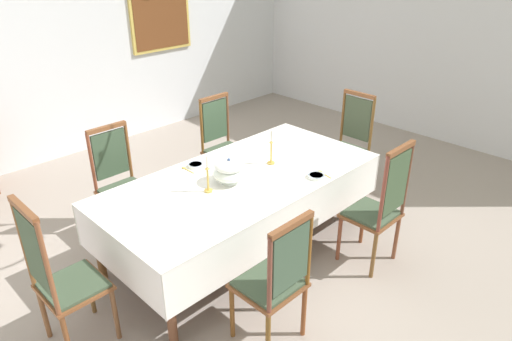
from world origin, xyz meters
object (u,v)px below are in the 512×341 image
(chair_south_a, at_px, (275,279))
(soup_tureen, at_px, (229,171))
(dining_table, at_px, (242,184))
(chair_north_a, at_px, (120,181))
(spoon_secondary, at_px, (185,169))
(spoon_primary, at_px, (322,172))
(chair_head_east, at_px, (349,142))
(chair_south_b, at_px, (379,206))
(candlestick_east, at_px, (271,151))
(bowl_near_right, at_px, (196,165))
(candlestick_west, at_px, (208,178))
(chair_north_b, at_px, (223,143))
(bowl_near_left, at_px, (316,176))
(chair_head_west, at_px, (60,277))
(framed_painting, at_px, (160,15))

(chair_south_a, bearing_deg, soup_tureen, 63.71)
(dining_table, xyz_separation_m, soup_tureen, (-0.15, -0.00, 0.18))
(chair_north_a, bearing_deg, spoon_secondary, 125.64)
(dining_table, relative_size, chair_south_a, 2.37)
(chair_south_a, distance_m, spoon_primary, 1.35)
(spoon_secondary, bearing_deg, chair_head_east, -13.88)
(spoon_primary, bearing_deg, spoon_secondary, 144.17)
(chair_south_b, height_order, spoon_secondary, chair_south_b)
(candlestick_east, xyz_separation_m, bowl_near_right, (-0.55, 0.46, -0.12))
(candlestick_east, height_order, spoon_primary, candlestick_east)
(chair_head_east, xyz_separation_m, spoon_secondary, (-1.96, 0.48, 0.18))
(chair_south_b, height_order, spoon_primary, chair_south_b)
(soup_tureen, relative_size, candlestick_west, 0.88)
(candlestick_west, height_order, spoon_secondary, candlestick_west)
(candlestick_east, relative_size, bowl_near_right, 2.31)
(chair_north_b, relative_size, spoon_primary, 6.32)
(chair_south_a, bearing_deg, bowl_near_right, 71.70)
(bowl_near_left, bearing_deg, dining_table, 133.17)
(chair_north_a, height_order, bowl_near_right, chair_north_a)
(chair_head_west, distance_m, candlestick_west, 1.34)
(chair_north_a, distance_m, chair_head_east, 2.56)
(candlestick_west, xyz_separation_m, bowl_near_left, (0.84, -0.49, -0.11))
(soup_tureen, bearing_deg, bowl_near_right, 91.92)
(candlestick_west, bearing_deg, chair_head_east, 0.00)
(bowl_near_right, bearing_deg, bowl_near_left, -56.75)
(chair_north_b, xyz_separation_m, chair_head_west, (-2.37, -1.02, 0.04))
(chair_south_b, distance_m, framed_painting, 4.45)
(chair_south_a, height_order, chair_north_a, chair_north_a)
(soup_tureen, bearing_deg, candlestick_west, 180.00)
(candlestick_west, bearing_deg, chair_south_b, -44.29)
(soup_tureen, bearing_deg, chair_head_east, 0.00)
(spoon_primary, bearing_deg, chair_head_east, 35.02)
(chair_south_a, height_order, bowl_near_left, chair_south_a)
(spoon_secondary, bearing_deg, chair_north_b, 30.00)
(spoon_secondary, bearing_deg, framed_painting, 57.88)
(chair_head_west, bearing_deg, spoon_primary, 78.50)
(chair_north_a, distance_m, framed_painting, 3.24)
(spoon_secondary, bearing_deg, chair_south_b, -58.39)
(candlestick_east, relative_size, spoon_secondary, 1.89)
(candlestick_east, relative_size, framed_painting, 0.33)
(chair_head_east, distance_m, framed_painting, 3.41)
(soup_tureen, bearing_deg, chair_head_west, 180.00)
(chair_north_b, height_order, framed_painting, framed_painting)
(chair_south_b, relative_size, soup_tureen, 4.10)
(bowl_near_right, bearing_deg, candlestick_west, -116.16)
(chair_south_a, height_order, chair_north_b, chair_north_b)
(chair_south_a, height_order, spoon_secondary, chair_south_a)
(chair_south_a, height_order, soup_tureen, chair_south_a)
(bowl_near_left, distance_m, spoon_primary, 0.11)
(chair_head_east, xyz_separation_m, framed_painting, (-0.25, 3.22, 1.11))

